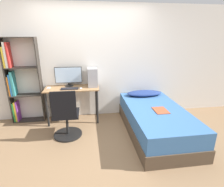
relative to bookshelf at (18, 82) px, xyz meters
The scene contains 13 objects.
ground_plane 2.22m from the bookshelf, 38.92° to the right, with size 14.00×14.00×0.00m, color #846647.
wall_back 1.62m from the bookshelf, ahead, with size 8.00×0.05×2.50m.
desk 1.16m from the bookshelf, ahead, with size 1.14×0.52×0.78m.
bookshelf is the anchor object (origin of this frame).
office_chair 1.43m from the bookshelf, 38.43° to the right, with size 0.54×0.54×0.96m.
bed 2.96m from the bookshelf, 18.15° to the right, with size 1.06×2.03×0.52m.
pillow 2.77m from the bookshelf, ahead, with size 0.81×0.36×0.11m.
magazine 2.99m from the bookshelf, 20.15° to the right, with size 0.24×0.32×0.01m.
monitor 1.06m from the bookshelf, ahead, with size 0.58×0.19×0.42m.
keyboard 1.12m from the bookshelf, 12.96° to the right, with size 0.36×0.14×0.02m.
pc_tower 1.58m from the bookshelf, ahead, with size 0.21×0.33×0.40m.
mouse 1.34m from the bookshelf, 10.76° to the right, with size 0.06×0.09×0.02m.
phone 0.66m from the bookshelf, ahead, with size 0.07×0.14×0.01m.
Camera 1 is at (-0.11, -2.55, 1.84)m, focal length 28.00 mm.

